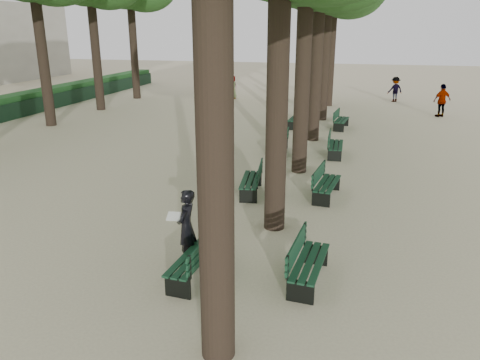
# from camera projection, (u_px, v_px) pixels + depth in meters

# --- Properties ---
(ground) EXTENTS (120.00, 120.00, 0.00)m
(ground) POSITION_uv_depth(u_px,v_px,m) (176.00, 278.00, 9.53)
(ground) COLOR beige
(ground) RESTS_ON ground
(bench_left_0) EXTENTS (0.72, 1.84, 0.92)m
(bench_left_0) POSITION_uv_depth(u_px,v_px,m) (195.00, 265.00, 9.47)
(bench_left_0) COLOR black
(bench_left_0) RESTS_ON ground
(bench_left_1) EXTENTS (0.78, 1.85, 0.92)m
(bench_left_1) POSITION_uv_depth(u_px,v_px,m) (251.00, 185.00, 14.25)
(bench_left_1) COLOR black
(bench_left_1) RESTS_ON ground
(bench_left_2) EXTENTS (0.58, 1.80, 0.92)m
(bench_left_2) POSITION_uv_depth(u_px,v_px,m) (278.00, 146.00, 18.88)
(bench_left_2) COLOR black
(bench_left_2) RESTS_ON ground
(bench_left_3) EXTENTS (0.71, 1.84, 0.92)m
(bench_left_3) POSITION_uv_depth(u_px,v_px,m) (296.00, 122.00, 23.77)
(bench_left_3) COLOR black
(bench_left_3) RESTS_ON ground
(bench_right_0) EXTENTS (0.73, 1.84, 0.92)m
(bench_right_0) POSITION_uv_depth(u_px,v_px,m) (309.00, 270.00, 9.31)
(bench_right_0) COLOR black
(bench_right_0) RESTS_ON ground
(bench_right_1) EXTENTS (0.79, 1.86, 0.92)m
(bench_right_1) POSITION_uv_depth(u_px,v_px,m) (327.00, 189.00, 13.94)
(bench_right_1) COLOR black
(bench_right_1) RESTS_ON ground
(bench_right_2) EXTENTS (0.60, 1.81, 0.92)m
(bench_right_2) POSITION_uv_depth(u_px,v_px,m) (335.00, 149.00, 18.45)
(bench_right_2) COLOR black
(bench_right_2) RESTS_ON ground
(bench_right_3) EXTENTS (0.77, 1.85, 0.92)m
(bench_right_3) POSITION_uv_depth(u_px,v_px,m) (341.00, 123.00, 23.39)
(bench_right_3) COLOR black
(bench_right_3) RESTS_ON ground
(man_with_map) EXTENTS (0.61, 0.67, 1.66)m
(man_with_map) POSITION_uv_depth(u_px,v_px,m) (186.00, 227.00, 9.92)
(man_with_map) COLOR black
(man_with_map) RESTS_ON ground
(pedestrian_a) EXTENTS (0.93, 0.67, 1.77)m
(pedestrian_a) POSITION_uv_depth(u_px,v_px,m) (280.00, 87.00, 32.26)
(pedestrian_a) COLOR #262628
(pedestrian_a) RESTS_ON ground
(pedestrian_c) EXTENTS (1.12, 0.85, 1.85)m
(pedestrian_c) POSITION_uv_depth(u_px,v_px,m) (442.00, 101.00, 26.28)
(pedestrian_c) COLOR #262628
(pedestrian_c) RESTS_ON ground
(pedestrian_b) EXTENTS (1.10, 0.82, 1.66)m
(pedestrian_b) POSITION_uv_depth(u_px,v_px,m) (395.00, 89.00, 31.70)
(pedestrian_b) COLOR #262628
(pedestrian_b) RESTS_ON ground
(pedestrian_e) EXTENTS (1.23, 1.59, 1.80)m
(pedestrian_e) POSITION_uv_depth(u_px,v_px,m) (215.00, 85.00, 33.44)
(pedestrian_e) COLOR #262628
(pedestrian_e) RESTS_ON ground
(pedestrian_d) EXTENTS (0.77, 0.81, 1.62)m
(pedestrian_d) POSITION_uv_depth(u_px,v_px,m) (232.00, 87.00, 33.03)
(pedestrian_d) COLOR #262628
(pedestrian_d) RESTS_ON ground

